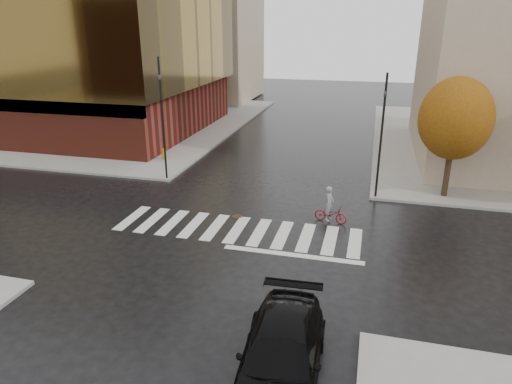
% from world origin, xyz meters
% --- Properties ---
extents(ground, '(120.00, 120.00, 0.00)m').
position_xyz_m(ground, '(0.00, 0.00, 0.00)').
color(ground, black).
rests_on(ground, ground).
extents(sidewalk_nw, '(30.00, 30.00, 0.15)m').
position_xyz_m(sidewalk_nw, '(-21.00, 21.00, 0.07)').
color(sidewalk_nw, gray).
rests_on(sidewalk_nw, ground).
extents(crosswalk, '(12.00, 3.00, 0.01)m').
position_xyz_m(crosswalk, '(0.00, 0.50, 0.01)').
color(crosswalk, silver).
rests_on(crosswalk, ground).
extents(office_glass, '(27.00, 19.00, 16.00)m').
position_xyz_m(office_glass, '(-22.00, 17.99, 8.28)').
color(office_glass, maroon).
rests_on(office_glass, sidewalk_nw).
extents(building_nw_far, '(14.00, 12.00, 20.00)m').
position_xyz_m(building_nw_far, '(-16.00, 37.00, 10.15)').
color(building_nw_far, tan).
rests_on(building_nw_far, sidewalk_nw).
extents(tree_ne_a, '(3.80, 3.80, 6.50)m').
position_xyz_m(tree_ne_a, '(10.00, 7.40, 4.46)').
color(tree_ne_a, black).
rests_on(tree_ne_a, sidewalk_ne).
extents(sedan, '(2.52, 5.60, 1.59)m').
position_xyz_m(sedan, '(3.95, -8.44, 0.80)').
color(sedan, black).
rests_on(sedan, ground).
extents(cyclist, '(1.72, 0.92, 1.85)m').
position_xyz_m(cyclist, '(4.16, 2.50, 0.63)').
color(cyclist, maroon).
rests_on(cyclist, ground).
extents(traffic_light_nw, '(0.19, 0.15, 7.26)m').
position_xyz_m(traffic_light_nw, '(-6.30, 6.30, 4.28)').
color(traffic_light_nw, black).
rests_on(traffic_light_nw, sidewalk_nw).
extents(traffic_light_ne, '(0.19, 0.21, 6.70)m').
position_xyz_m(traffic_light_ne, '(6.30, 6.30, 3.90)').
color(traffic_light_ne, black).
rests_on(traffic_light_ne, sidewalk_ne).
extents(fire_hydrant, '(0.29, 0.29, 0.80)m').
position_xyz_m(fire_hydrant, '(-8.18, 10.00, 0.59)').
color(fire_hydrant, '#BE8E0B').
rests_on(fire_hydrant, sidewalk_nw).
extents(manhole, '(0.68, 0.68, 0.01)m').
position_xyz_m(manhole, '(-0.44, 2.00, 0.01)').
color(manhole, '#492C1A').
rests_on(manhole, ground).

